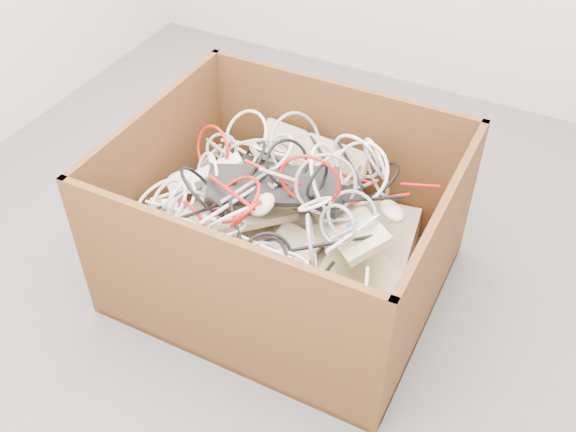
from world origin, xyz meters
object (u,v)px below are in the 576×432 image
at_px(vga_plug, 354,230).
at_px(power_strip_left, 206,175).
at_px(power_strip_right, 181,229).
at_px(cardboard_box, 282,247).

bearing_deg(vga_plug, power_strip_left, -129.87).
distance_m(power_strip_left, vga_plug, 0.58).
relative_size(power_strip_right, vga_plug, 5.63).
xyz_separation_m(cardboard_box, vga_plug, (0.26, 0.01, 0.19)).
bearing_deg(power_strip_right, cardboard_box, 77.59).
height_order(cardboard_box, power_strip_right, cardboard_box).
bearing_deg(vga_plug, cardboard_box, -126.54).
bearing_deg(vga_plug, power_strip_right, -103.53).
relative_size(cardboard_box, power_strip_right, 4.19).
distance_m(cardboard_box, vga_plug, 0.32).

